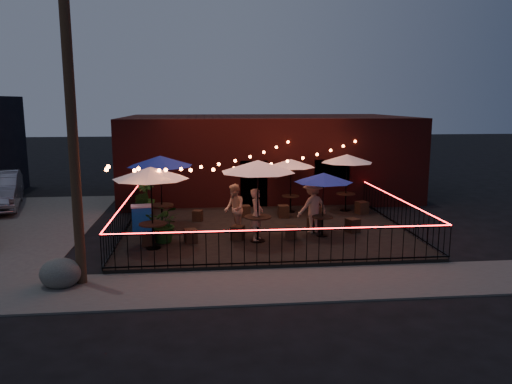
% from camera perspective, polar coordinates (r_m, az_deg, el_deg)
% --- Properties ---
extents(ground, '(110.00, 110.00, 0.00)m').
position_cam_1_polar(ground, '(16.32, 1.87, -6.56)').
color(ground, black).
rests_on(ground, ground).
extents(patio, '(10.00, 8.00, 0.15)m').
position_cam_1_polar(patio, '(18.21, 1.02, -4.52)').
color(patio, black).
rests_on(patio, ground).
extents(sidewalk, '(18.00, 2.50, 0.05)m').
position_cam_1_polar(sidewalk, '(13.27, 3.80, -10.50)').
color(sidewalk, '#474441').
rests_on(sidewalk, ground).
extents(brick_building, '(14.00, 8.00, 4.00)m').
position_cam_1_polar(brick_building, '(25.80, 1.09, 4.21)').
color(brick_building, '#3A110F').
rests_on(brick_building, ground).
extents(utility_pole, '(0.26, 0.26, 8.00)m').
position_cam_1_polar(utility_pole, '(13.30, -20.25, 6.51)').
color(utility_pole, '#3C2818').
rests_on(utility_pole, ground).
extents(fence_front, '(10.00, 0.04, 1.04)m').
position_cam_1_polar(fence_front, '(14.24, 2.98, -6.32)').
color(fence_front, black).
rests_on(fence_front, patio).
extents(fence_left, '(0.04, 8.00, 1.04)m').
position_cam_1_polar(fence_left, '(18.17, -14.86, -3.00)').
color(fence_left, black).
rests_on(fence_left, patio).
extents(fence_right, '(0.04, 8.00, 1.04)m').
position_cam_1_polar(fence_right, '(19.31, 15.93, -2.27)').
color(fence_right, black).
rests_on(fence_right, patio).
extents(festoon_lights, '(10.02, 8.72, 1.32)m').
position_cam_1_polar(festoon_lights, '(17.35, -2.15, 2.96)').
color(festoon_lights, orange).
rests_on(festoon_lights, ground).
extents(cafe_table_0, '(2.40, 2.40, 2.61)m').
position_cam_1_polar(cafe_table_0, '(15.72, -11.94, 2.02)').
color(cafe_table_0, black).
rests_on(cafe_table_0, patio).
extents(cafe_table_1, '(3.00, 3.00, 2.65)m').
position_cam_1_polar(cafe_table_1, '(18.50, -10.89, 3.39)').
color(cafe_table_1, black).
rests_on(cafe_table_1, patio).
extents(cafe_table_2, '(3.27, 3.27, 2.72)m').
position_cam_1_polar(cafe_table_2, '(16.17, 0.21, 2.83)').
color(cafe_table_2, black).
rests_on(cafe_table_2, patio).
extents(cafe_table_3, '(2.64, 2.64, 2.24)m').
position_cam_1_polar(cafe_table_3, '(20.74, 4.01, 3.24)').
color(cafe_table_3, black).
rests_on(cafe_table_3, patio).
extents(cafe_table_4, '(2.36, 2.36, 2.21)m').
position_cam_1_polar(cafe_table_4, '(17.07, 7.73, 1.55)').
color(cafe_table_4, black).
rests_on(cafe_table_4, patio).
extents(cafe_table_5, '(2.20, 2.20, 2.41)m').
position_cam_1_polar(cafe_table_5, '(21.26, 10.35, 3.70)').
color(cafe_table_5, black).
rests_on(cafe_table_5, patio).
extents(bistro_chair_0, '(0.39, 0.39, 0.42)m').
position_cam_1_polar(bistro_chair_0, '(16.51, -12.19, -5.30)').
color(bistro_chair_0, black).
rests_on(bistro_chair_0, patio).
extents(bistro_chair_1, '(0.47, 0.47, 0.45)m').
position_cam_1_polar(bistro_chair_1, '(16.60, -7.47, -5.00)').
color(bistro_chair_1, black).
rests_on(bistro_chair_1, patio).
extents(bistro_chair_2, '(0.53, 0.53, 0.50)m').
position_cam_1_polar(bistro_chair_2, '(19.43, -12.75, -2.84)').
color(bistro_chair_2, black).
rests_on(bistro_chair_2, patio).
extents(bistro_chair_3, '(0.43, 0.43, 0.42)m').
position_cam_1_polar(bistro_chair_3, '(19.55, -6.70, -2.70)').
color(bistro_chair_3, black).
rests_on(bistro_chair_3, patio).
extents(bistro_chair_4, '(0.51, 0.51, 0.47)m').
position_cam_1_polar(bistro_chair_4, '(16.81, -2.12, -4.70)').
color(bistro_chair_4, black).
rests_on(bistro_chair_4, patio).
extents(bistro_chair_5, '(0.44, 0.44, 0.44)m').
position_cam_1_polar(bistro_chair_5, '(16.94, 4.02, -4.65)').
color(bistro_chair_5, black).
rests_on(bistro_chair_5, patio).
extents(bistro_chair_6, '(0.43, 0.43, 0.46)m').
position_cam_1_polar(bistro_chair_6, '(20.13, -1.27, -2.19)').
color(bistro_chair_6, black).
rests_on(bistro_chair_6, patio).
extents(bistro_chair_7, '(0.42, 0.42, 0.49)m').
position_cam_1_polar(bistro_chair_7, '(20.02, 3.15, -2.23)').
color(bistro_chair_7, black).
rests_on(bistro_chair_7, patio).
extents(bistro_chair_8, '(0.50, 0.50, 0.47)m').
position_cam_1_polar(bistro_chair_8, '(18.06, 6.67, -3.70)').
color(bistro_chair_8, black).
rests_on(bistro_chair_8, patio).
extents(bistro_chair_9, '(0.53, 0.53, 0.48)m').
position_cam_1_polar(bistro_chair_9, '(18.12, 10.99, -3.76)').
color(bistro_chair_9, black).
rests_on(bistro_chair_9, patio).
extents(bistro_chair_10, '(0.44, 0.44, 0.41)m').
position_cam_1_polar(bistro_chair_10, '(20.34, 6.83, -2.20)').
color(bistro_chair_10, black).
rests_on(bistro_chair_10, patio).
extents(bistro_chair_11, '(0.53, 0.53, 0.51)m').
position_cam_1_polar(bistro_chair_11, '(21.12, 12.00, -1.76)').
color(bistro_chair_11, black).
rests_on(bistro_chair_11, patio).
extents(patron_a, '(0.59, 0.73, 1.75)m').
position_cam_1_polar(patron_a, '(16.60, 0.08, -2.60)').
color(patron_a, tan).
rests_on(patron_a, patio).
extents(patron_b, '(0.79, 0.94, 1.75)m').
position_cam_1_polar(patron_b, '(17.53, -2.51, -1.93)').
color(patron_b, tan).
rests_on(patron_b, patio).
extents(patron_c, '(1.38, 1.13, 1.87)m').
position_cam_1_polar(patron_c, '(17.68, 6.47, -1.68)').
color(patron_c, tan).
rests_on(patron_c, patio).
extents(potted_shrub_a, '(1.28, 1.15, 1.27)m').
position_cam_1_polar(potted_shrub_a, '(16.70, -10.40, -3.55)').
color(potted_shrub_a, '#133C0D').
rests_on(potted_shrub_a, patio).
extents(potted_shrub_b, '(0.75, 0.65, 1.21)m').
position_cam_1_polar(potted_shrub_b, '(19.39, -13.10, -1.80)').
color(potted_shrub_b, '#103F0C').
rests_on(potted_shrub_b, patio).
extents(potted_shrub_c, '(0.98, 0.98, 1.36)m').
position_cam_1_polar(potted_shrub_c, '(21.18, -12.50, -0.57)').
color(potted_shrub_c, '#1A390C').
rests_on(potted_shrub_c, patio).
extents(cooler, '(0.78, 0.61, 0.95)m').
position_cam_1_polar(cooler, '(18.28, -12.93, -2.93)').
color(cooler, blue).
rests_on(cooler, patio).
extents(boulder, '(1.09, 0.97, 0.75)m').
position_cam_1_polar(boulder, '(13.94, -21.46, -8.65)').
color(boulder, '#4B4B46').
rests_on(boulder, ground).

